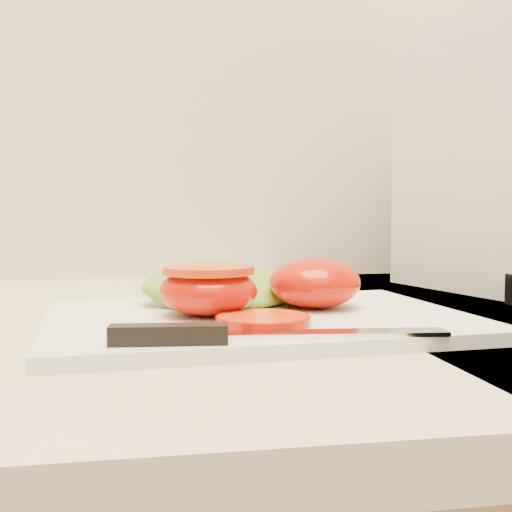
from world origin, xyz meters
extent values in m
cube|color=beige|center=(0.00, 1.68, 0.92)|extent=(3.92, 0.65, 0.03)
cube|color=white|center=(0.08, 1.61, 0.94)|extent=(0.34, 0.26, 0.01)
ellipsoid|color=red|center=(0.13, 1.63, 0.96)|extent=(0.08, 0.08, 0.04)
ellipsoid|color=red|center=(0.04, 1.61, 0.96)|extent=(0.08, 0.08, 0.04)
cylinder|color=red|center=(0.04, 1.61, 0.98)|extent=(0.07, 0.07, 0.01)
cylinder|color=#D2420A|center=(0.07, 1.56, 0.94)|extent=(0.07, 0.07, 0.01)
ellipsoid|color=#7DAD2D|center=(0.06, 1.67, 0.95)|extent=(0.16, 0.12, 0.03)
ellipsoid|color=#7DAD2D|center=(0.10, 1.68, 0.95)|extent=(0.12, 0.12, 0.02)
cube|color=silver|center=(0.11, 1.51, 0.94)|extent=(0.15, 0.03, 0.00)
cube|color=black|center=(0.01, 1.50, 0.95)|extent=(0.07, 0.02, 0.01)
camera|label=1|loc=(-0.01, 1.12, 1.02)|focal=45.00mm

